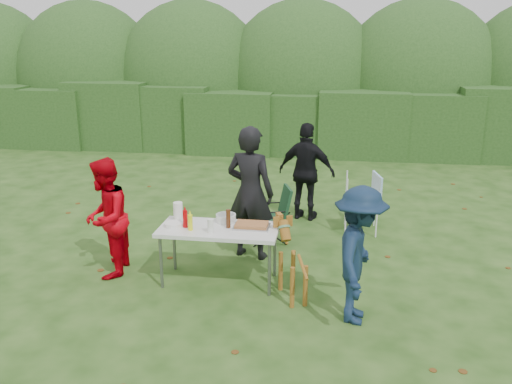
# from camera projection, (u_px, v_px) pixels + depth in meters

# --- Properties ---
(ground) EXTENTS (80.00, 80.00, 0.00)m
(ground) POSITION_uv_depth(u_px,v_px,m) (243.00, 289.00, 6.79)
(ground) COLOR #1E4211
(hedge_row) EXTENTS (22.00, 1.40, 1.70)m
(hedge_row) POSITION_uv_depth(u_px,v_px,m) (296.00, 121.00, 14.12)
(hedge_row) COLOR #23471C
(hedge_row) RESTS_ON ground
(shrub_backdrop) EXTENTS (20.00, 2.60, 3.20)m
(shrub_backdrop) POSITION_uv_depth(u_px,v_px,m) (301.00, 86.00, 15.42)
(shrub_backdrop) COLOR #3D6628
(shrub_backdrop) RESTS_ON ground
(folding_table) EXTENTS (1.50, 0.70, 0.74)m
(folding_table) POSITION_uv_depth(u_px,v_px,m) (219.00, 232.00, 6.81)
(folding_table) COLOR silver
(folding_table) RESTS_ON ground
(person_cook) EXTENTS (0.78, 0.61, 1.89)m
(person_cook) POSITION_uv_depth(u_px,v_px,m) (250.00, 193.00, 7.54)
(person_cook) COLOR black
(person_cook) RESTS_ON ground
(person_red_jacket) EXTENTS (0.70, 0.84, 1.58)m
(person_red_jacket) POSITION_uv_depth(u_px,v_px,m) (106.00, 218.00, 7.00)
(person_red_jacket) COLOR #BF000C
(person_red_jacket) RESTS_ON ground
(person_black_puffy) EXTENTS (1.04, 0.64, 1.66)m
(person_black_puffy) POSITION_uv_depth(u_px,v_px,m) (307.00, 172.00, 9.10)
(person_black_puffy) COLOR black
(person_black_puffy) RESTS_ON ground
(child) EXTENTS (0.70, 1.07, 1.55)m
(child) POSITION_uv_depth(u_px,v_px,m) (359.00, 255.00, 5.87)
(child) COLOR #11243D
(child) RESTS_ON ground
(dog) EXTENTS (0.70, 0.99, 0.88)m
(dog) POSITION_uv_depth(u_px,v_px,m) (293.00, 264.00, 6.46)
(dog) COLOR #8E5A1D
(dog) RESTS_ON ground
(camping_chair) EXTENTS (0.68, 0.68, 0.86)m
(camping_chair) POSITION_uv_depth(u_px,v_px,m) (272.00, 214.00, 8.24)
(camping_chair) COLOR #194025
(camping_chair) RESTS_ON ground
(lawn_chair) EXTENTS (0.67, 0.67, 0.95)m
(lawn_chair) POSITION_uv_depth(u_px,v_px,m) (361.00, 203.00, 8.65)
(lawn_chair) COLOR #4596DF
(lawn_chair) RESTS_ON ground
(food_tray) EXTENTS (0.45, 0.30, 0.02)m
(food_tray) POSITION_uv_depth(u_px,v_px,m) (252.00, 227.00, 6.80)
(food_tray) COLOR #B7B7BA
(food_tray) RESTS_ON folding_table
(focaccia_bread) EXTENTS (0.40, 0.26, 0.04)m
(focaccia_bread) POSITION_uv_depth(u_px,v_px,m) (252.00, 225.00, 6.79)
(focaccia_bread) COLOR #A66738
(focaccia_bread) RESTS_ON food_tray
(mustard_bottle) EXTENTS (0.06, 0.06, 0.20)m
(mustard_bottle) POSITION_uv_depth(u_px,v_px,m) (190.00, 222.00, 6.69)
(mustard_bottle) COLOR yellow
(mustard_bottle) RESTS_ON folding_table
(ketchup_bottle) EXTENTS (0.06, 0.06, 0.22)m
(ketchup_bottle) POSITION_uv_depth(u_px,v_px,m) (185.00, 219.00, 6.78)
(ketchup_bottle) COLOR #B4060A
(ketchup_bottle) RESTS_ON folding_table
(beer_bottle) EXTENTS (0.06, 0.06, 0.24)m
(beer_bottle) POSITION_uv_depth(u_px,v_px,m) (228.00, 219.00, 6.76)
(beer_bottle) COLOR #47230F
(beer_bottle) RESTS_ON folding_table
(paper_towel_roll) EXTENTS (0.12, 0.12, 0.26)m
(paper_towel_roll) POSITION_uv_depth(u_px,v_px,m) (178.00, 212.00, 6.97)
(paper_towel_roll) COLOR white
(paper_towel_roll) RESTS_ON folding_table
(cup_stack) EXTENTS (0.08, 0.08, 0.18)m
(cup_stack) POSITION_uv_depth(u_px,v_px,m) (211.00, 226.00, 6.59)
(cup_stack) COLOR white
(cup_stack) RESTS_ON folding_table
(pasta_bowl) EXTENTS (0.26, 0.26, 0.10)m
(pasta_bowl) POSITION_uv_depth(u_px,v_px,m) (226.00, 218.00, 6.99)
(pasta_bowl) COLOR silver
(pasta_bowl) RESTS_ON folding_table
(plate_stack) EXTENTS (0.24, 0.24, 0.05)m
(plate_stack) POSITION_uv_depth(u_px,v_px,m) (174.00, 224.00, 6.83)
(plate_stack) COLOR white
(plate_stack) RESTS_ON folding_table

